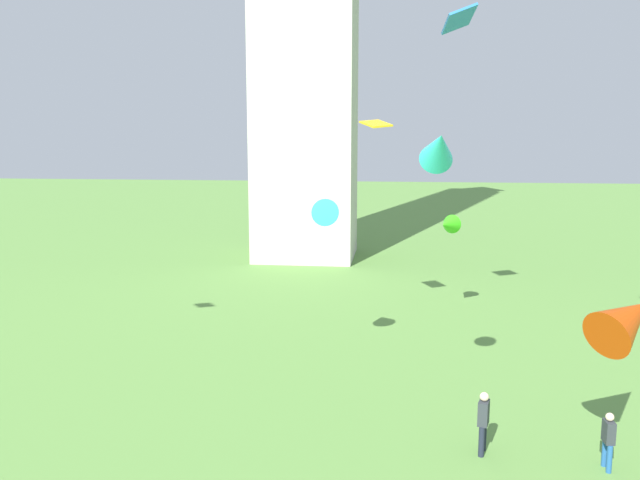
{
  "coord_description": "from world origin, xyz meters",
  "views": [
    {
      "loc": [
        1.09,
        -1.36,
        8.64
      ],
      "look_at": [
        -1.03,
        16.61,
        5.72
      ],
      "focal_mm": 36.96,
      "sensor_mm": 36.0,
      "label": 1
    }
  ],
  "objects": [
    {
      "name": "person_1",
      "position": [
        3.52,
        15.9,
        0.99
      ],
      "size": [
        0.37,
        0.53,
        1.75
      ],
      "rotation": [
        0.0,
        0.0,
        1.3
      ],
      "color": "#1E2333",
      "rests_on": "ground_plane"
    },
    {
      "name": "person_2",
      "position": [
        6.63,
        15.39,
        0.88
      ],
      "size": [
        0.26,
        0.48,
        1.55
      ],
      "rotation": [
        0.0,
        0.0,
        1.63
      ],
      "color": "#235693",
      "rests_on": "ground_plane"
    },
    {
      "name": "kite_flying_3",
      "position": [
        6.93,
        15.55,
        4.02
      ],
      "size": [
        2.5,
        2.41,
        1.84
      ],
      "rotation": [
        0.0,
        0.0,
        2.28
      ],
      "color": "#B63B08"
    },
    {
      "name": "kite_flying_5",
      "position": [
        2.16,
        16.56,
        8.28
      ],
      "size": [
        1.01,
        1.63,
        1.44
      ],
      "rotation": [
        0.0,
        0.0,
        0.06
      ],
      "color": "#2EC8C6"
    },
    {
      "name": "kite_flying_6",
      "position": [
        -1.46,
        22.42,
        5.68
      ],
      "size": [
        1.0,
        1.62,
        1.35
      ],
      "rotation": [
        0.0,
        0.0,
        3.14
      ],
      "color": "#17D2D2"
    },
    {
      "name": "kite_flying_7",
      "position": [
        3.39,
        28.89,
        4.55
      ],
      "size": [
        1.32,
        1.53,
        0.96
      ],
      "rotation": [
        0.0,
        0.0,
        5.86
      ],
      "color": "#37CB18"
    },
    {
      "name": "kite_flying_8",
      "position": [
        0.14,
        26.5,
        9.06
      ],
      "size": [
        1.45,
        1.59,
        0.39
      ],
      "rotation": [
        0.0,
        0.0,
        2.1
      ],
      "color": "yellow"
    },
    {
      "name": "kite_flying_9",
      "position": [
        3.35,
        25.76,
        13.06
      ],
      "size": [
        1.29,
        1.88,
        0.99
      ],
      "rotation": [
        0.0,
        0.0,
        1.68
      ],
      "color": "blue"
    }
  ]
}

